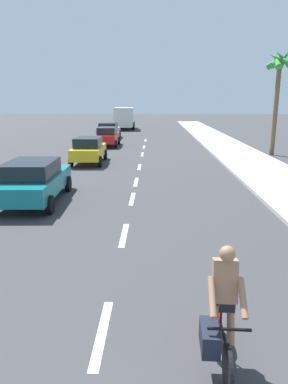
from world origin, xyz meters
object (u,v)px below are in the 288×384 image
Objects in this scene: parked_car_red at (107,136)px; parked_car_silver at (109,130)px; cyclist at (221,314)px; parked_car_yellow at (89,149)px; palm_tree_far at (279,71)px; delivery_truck at (124,118)px; parked_car_teal at (33,180)px.

parked_car_red is 0.88× the size of parked_car_silver.
cyclist is 17.43m from parked_car_yellow.
palm_tree_far is at bearing -38.96° from parked_car_silver.
parked_car_yellow and parked_car_silver have the same top height.
parked_car_yellow is at bearing -92.34° from delivery_truck.
parked_car_silver is at bearing 87.98° from parked_car_teal.
parked_car_teal is 1.18× the size of parked_car_red.
palm_tree_far is (7.26, 20.42, 4.76)m from cyclist.
palm_tree_far is (12.68, 12.14, 4.75)m from parked_car_teal.
delivery_truck reaches higher than parked_car_yellow.
parked_car_yellow is 14.22m from parked_car_silver.
palm_tree_far is (12.15, 3.70, 4.75)m from parked_car_yellow.
parked_car_red is at bearing 88.31° from parked_car_yellow.
cyclist is 31.41m from parked_car_silver.
parked_car_red is at bearing 85.77° from parked_car_teal.
parked_car_teal and parked_car_red have the same top height.
parked_car_yellow is (-4.89, 16.73, 0.01)m from cyclist.
parked_car_teal is 0.72× the size of delivery_truck.
cyclist is 0.40× the size of parked_car_teal.
parked_car_teal and parked_car_silver have the same top height.
parked_car_silver is 11.66m from delivery_truck.
palm_tree_far reaches higher than cyclist.
delivery_truck is at bearing 88.85° from parked_car_yellow.
delivery_truck is at bearing 90.02° from parked_car_red.
parked_car_teal is 0.64× the size of palm_tree_far.
parked_car_yellow is (0.52, 8.45, -0.01)m from parked_car_teal.
delivery_truck is (-4.89, 42.56, 0.67)m from cyclist.
parked_car_yellow is 0.56× the size of palm_tree_far.
cyclist reaches higher than parked_car_yellow.
palm_tree_far reaches higher than parked_car_red.
parked_car_red is at bearing -76.64° from cyclist.
parked_car_red is at bearing -92.09° from delivery_truck.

